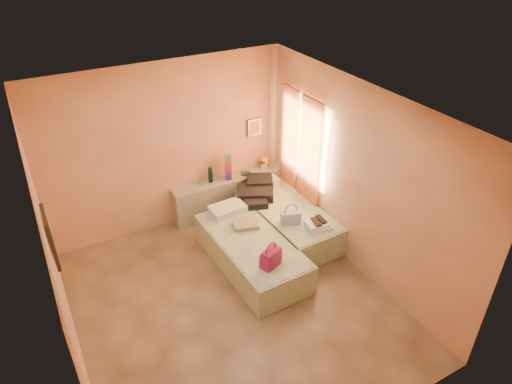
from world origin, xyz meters
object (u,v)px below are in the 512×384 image
bed_left (251,252)px  towel_stack (318,225)px  green_book (246,173)px  blue_handbag (291,218)px  magenta_handbag (271,258)px  headboard_ledge (229,194)px  bed_right (285,220)px  flower_vase (264,162)px  water_bottle (210,175)px

bed_left → towel_stack: size_ratio=5.71×
bed_left → green_book: size_ratio=11.58×
bed_left → towel_stack: bearing=-14.9°
blue_handbag → bed_left: bearing=-154.8°
magenta_handbag → towel_stack: 1.15m
headboard_ledge → bed_right: 1.18m
bed_right → flower_vase: bearing=77.7°
blue_handbag → headboard_ledge: bearing=123.2°
flower_vase → magenta_handbag: flower_vase is taller
blue_handbag → green_book: bearing=110.3°
green_book → flower_vase: flower_vase is taller
headboard_ledge → blue_handbag: blue_handbag is taller
headboard_ledge → towel_stack: size_ratio=5.86×
water_bottle → blue_handbag: bearing=-66.1°
bed_left → flower_vase: size_ratio=7.57×
headboard_ledge → bed_right: size_ratio=1.02×
water_bottle → towel_stack: 2.07m
water_bottle → green_book: size_ratio=1.63×
bed_right → flower_vase: flower_vase is taller
water_bottle → blue_handbag: (0.67, -1.50, -0.19)m
headboard_ledge → magenta_handbag: (-0.42, -2.17, 0.31)m
towel_stack → blue_handbag: bearing=135.3°
bed_left → towel_stack: towel_stack is taller
magenta_handbag → towel_stack: magenta_handbag is taller
headboard_ledge → towel_stack: (0.66, -1.77, 0.23)m
bed_left → towel_stack: (1.03, -0.24, 0.30)m
bed_right → magenta_handbag: (-0.94, -1.12, 0.39)m
bed_right → magenta_handbag: 1.51m
flower_vase → water_bottle: bearing=179.6°
bed_left → water_bottle: size_ratio=7.11×
flower_vase → towel_stack: size_ratio=0.75×
bed_right → towel_stack: (0.13, -0.72, 0.30)m
water_bottle → flower_vase: size_ratio=1.06×
flower_vase → bed_left: bearing=-125.0°
blue_handbag → bed_right: bearing=86.5°
headboard_ledge → towel_stack: bearing=-69.5°
magenta_handbag → blue_handbag: (0.77, 0.71, -0.04)m
bed_right → water_bottle: (-0.84, 1.10, 0.54)m
flower_vase → towel_stack: flower_vase is taller
headboard_ledge → magenta_handbag: magenta_handbag is taller
headboard_ledge → bed_left: headboard_ledge is taller
magenta_handbag → blue_handbag: 1.05m
bed_right → magenta_handbag: bearing=-132.2°
water_bottle → towel_stack: water_bottle is taller
bed_left → magenta_handbag: 0.75m
bed_right → water_bottle: 1.48m
bed_right → towel_stack: 0.79m
headboard_ledge → bed_right: bearing=-63.4°
magenta_handbag → blue_handbag: magenta_handbag is taller
green_book → towel_stack: 1.79m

